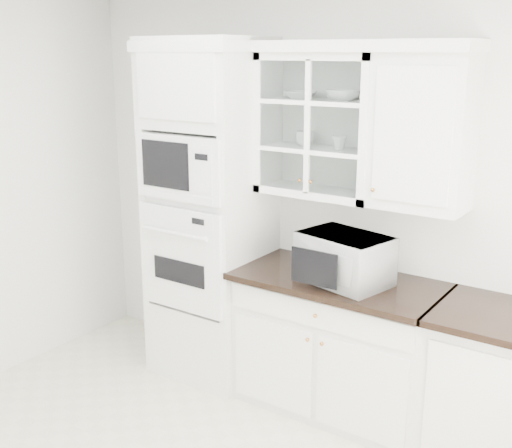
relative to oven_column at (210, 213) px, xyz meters
The scene contains 12 objects.
room_shell 1.37m from the oven_column, 52.79° to the right, with size 4.00×3.50×2.70m.
oven_column is the anchor object (origin of this frame).
base_cabinet_run 1.27m from the oven_column, ahead, with size 1.32×0.67×0.92m.
extra_base_cabinet 2.16m from the oven_column, ahead, with size 0.72×0.67×0.92m.
upper_cabinet_glass 1.03m from the oven_column, 12.10° to the left, with size 0.80×0.33×0.90m.
upper_cabinet_solid 1.60m from the oven_column, ahead, with size 0.55×0.33×0.90m, color white.
crown_molding 1.33m from the oven_column, 11.90° to the left, with size 2.14×0.38×0.07m, color white.
countertop_microwave 1.10m from the oven_column, ahead, with size 0.53×0.44×0.31m, color white.
bowl_a 1.06m from the oven_column, 14.52° to the left, with size 0.20×0.20×0.05m, color white.
bowl_b 1.27m from the oven_column, 11.27° to the left, with size 0.21×0.21×0.07m, color white.
cup_a 0.88m from the oven_column, 14.69° to the left, with size 0.12×0.12×0.10m, color white.
cup_b 1.09m from the oven_column, ahead, with size 0.09×0.09×0.09m, color white.
Camera 1 is at (2.01, -2.02, 2.31)m, focal length 45.00 mm.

